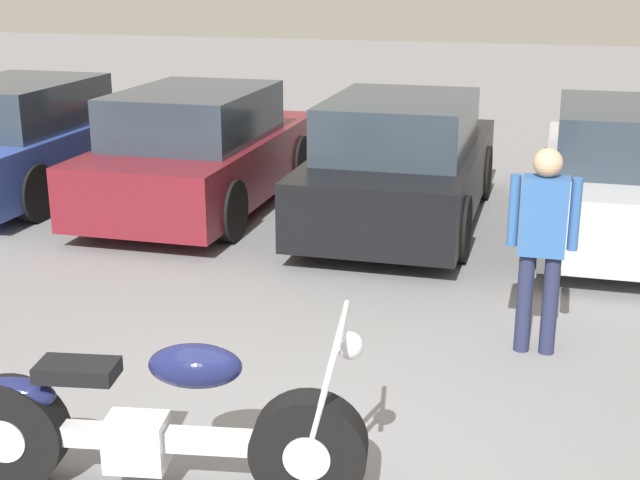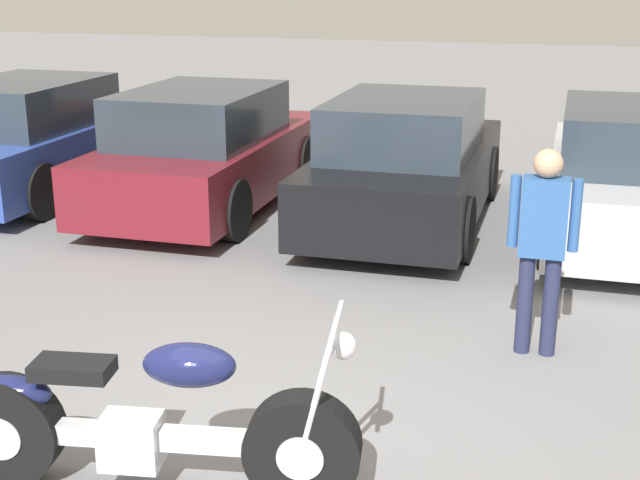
{
  "view_description": "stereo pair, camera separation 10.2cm",
  "coord_description": "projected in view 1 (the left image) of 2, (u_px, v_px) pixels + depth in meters",
  "views": [
    {
      "loc": [
        1.55,
        -4.31,
        2.89
      ],
      "look_at": [
        -0.15,
        1.99,
        0.85
      ],
      "focal_mm": 50.0,
      "sensor_mm": 36.0,
      "label": 1
    },
    {
      "loc": [
        1.64,
        -4.28,
        2.89
      ],
      "look_at": [
        -0.15,
        1.99,
        0.85
      ],
      "focal_mm": 50.0,
      "sensor_mm": 36.0,
      "label": 2
    }
  ],
  "objects": [
    {
      "name": "ground_plane",
      "position": [
        256.0,
        478.0,
        5.22
      ],
      "size": [
        60.0,
        60.0,
        0.0
      ],
      "primitive_type": "plane",
      "color": "slate"
    },
    {
      "name": "parked_car_black",
      "position": [
        402.0,
        164.0,
        10.14
      ],
      "size": [
        1.81,
        4.18,
        1.47
      ],
      "color": "black",
      "rests_on": "ground_plane"
    },
    {
      "name": "person_standing",
      "position": [
        542.0,
        235.0,
        6.64
      ],
      "size": [
        0.52,
        0.21,
        1.6
      ],
      "color": "#232847",
      "rests_on": "ground_plane"
    },
    {
      "name": "parked_car_blue",
      "position": [
        29.0,
        140.0,
        11.52
      ],
      "size": [
        1.81,
        4.18,
        1.47
      ],
      "color": "#2D479E",
      "rests_on": "ground_plane"
    },
    {
      "name": "parked_car_silver",
      "position": [
        628.0,
        175.0,
        9.6
      ],
      "size": [
        1.81,
        4.18,
        1.47
      ],
      "color": "#BCBCC1",
      "rests_on": "ground_plane"
    },
    {
      "name": "parked_car_maroon",
      "position": [
        202.0,
        152.0,
        10.78
      ],
      "size": [
        1.81,
        4.18,
        1.47
      ],
      "color": "maroon",
      "rests_on": "ground_plane"
    },
    {
      "name": "motorcycle",
      "position": [
        151.0,
        426.0,
        4.97
      ],
      "size": [
        2.37,
        0.75,
        1.09
      ],
      "color": "black",
      "rests_on": "ground_plane"
    }
  ]
}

